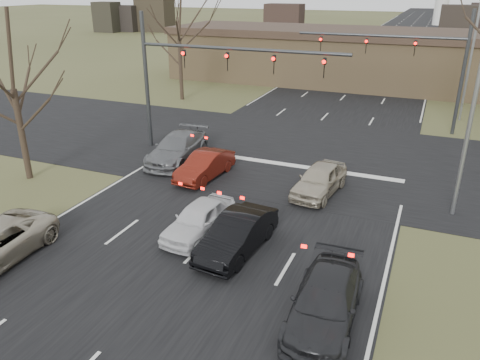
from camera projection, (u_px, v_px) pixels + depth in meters
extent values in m
plane|color=#464826|center=(156.00, 293.00, 15.38)|extent=(360.00, 360.00, 0.00)
cube|color=black|center=(383.00, 55.00, 66.41)|extent=(14.00, 300.00, 0.02)
cube|color=black|center=(290.00, 153.00, 28.13)|extent=(200.00, 14.00, 0.02)
cube|color=#90754D|center=(379.00, 62.00, 46.10)|extent=(42.00, 10.00, 4.60)
cube|color=#38281E|center=(382.00, 34.00, 45.07)|extent=(42.40, 10.40, 0.70)
cylinder|color=#383A3D|center=(147.00, 82.00, 27.91)|extent=(0.24, 0.24, 8.00)
cylinder|color=#383A3D|center=(239.00, 49.00, 24.93)|extent=(12.00, 0.18, 0.18)
imported|color=black|center=(185.00, 59.00, 26.38)|extent=(0.16, 0.20, 1.00)
imported|color=black|center=(228.00, 62.00, 25.43)|extent=(0.16, 0.20, 1.00)
imported|color=black|center=(274.00, 65.00, 24.49)|extent=(0.16, 0.20, 1.00)
imported|color=black|center=(324.00, 68.00, 23.54)|extent=(0.16, 0.20, 1.00)
cylinder|color=#383A3D|center=(463.00, 74.00, 30.19)|extent=(0.24, 0.24, 8.00)
cylinder|color=#383A3D|center=(379.00, 36.00, 31.30)|extent=(11.00, 0.18, 0.18)
imported|color=black|center=(415.00, 48.00, 30.73)|extent=(0.16, 0.20, 1.00)
imported|color=black|center=(366.00, 46.00, 31.85)|extent=(0.16, 0.20, 1.00)
imported|color=black|center=(321.00, 44.00, 32.97)|extent=(0.16, 0.20, 1.00)
cylinder|color=gray|center=(474.00, 103.00, 18.75)|extent=(0.18, 0.18, 10.00)
cylinder|color=gray|center=(472.00, 51.00, 33.03)|extent=(0.18, 0.18, 10.00)
cylinder|color=black|center=(22.00, 135.00, 23.67)|extent=(0.32, 0.32, 4.68)
cylinder|color=black|center=(181.00, 69.00, 40.26)|extent=(0.32, 0.32, 5.23)
imported|color=silver|center=(199.00, 219.00, 18.78)|extent=(1.93, 4.10, 1.36)
imported|color=black|center=(237.00, 234.00, 17.57)|extent=(1.88, 4.47, 1.43)
imported|color=black|center=(325.00, 302.00, 13.90)|extent=(2.05, 4.72, 1.35)
imported|color=slate|center=(177.00, 148.00, 26.61)|extent=(2.59, 5.48, 1.54)
imported|color=#5D160D|center=(205.00, 165.00, 24.35)|extent=(1.82, 4.20, 1.35)
imported|color=#B3A890|center=(320.00, 180.00, 22.47)|extent=(2.22, 4.41, 1.44)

